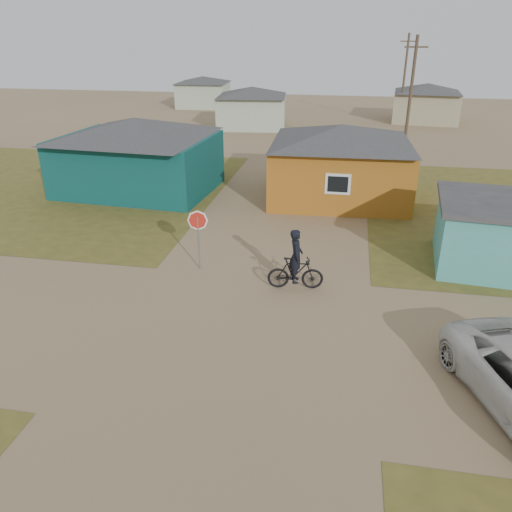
{
  "coord_description": "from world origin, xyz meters",
  "views": [
    {
      "loc": [
        2.79,
        -12.09,
        8.3
      ],
      "look_at": [
        0.03,
        3.0,
        1.3
      ],
      "focal_mm": 35.0,
      "sensor_mm": 36.0,
      "label": 1
    }
  ],
  "objects": [
    {
      "name": "grass_nw",
      "position": [
        -14.0,
        13.0,
        0.01
      ],
      "size": [
        20.0,
        18.0,
        0.0
      ],
      "primitive_type": "cube",
      "color": "brown",
      "rests_on": "ground"
    },
    {
      "name": "house_teal",
      "position": [
        -8.5,
        13.5,
        2.05
      ],
      "size": [
        8.93,
        7.08,
        4.0
      ],
      "color": "#0A3A3A",
      "rests_on": "ground"
    },
    {
      "name": "utility_pole_near",
      "position": [
        6.5,
        22.0,
        4.14
      ],
      "size": [
        1.4,
        0.2,
        8.0
      ],
      "color": "#4C3C2E",
      "rests_on": "ground"
    },
    {
      "name": "cyclist",
      "position": [
        1.35,
        3.39,
        0.8
      ],
      "size": [
        2.0,
        0.79,
        2.2
      ],
      "color": "black",
      "rests_on": "ground"
    },
    {
      "name": "house_pale_west",
      "position": [
        -6.0,
        34.0,
        1.86
      ],
      "size": [
        7.04,
        6.15,
        3.6
      ],
      "color": "#A5B59B",
      "rests_on": "ground"
    },
    {
      "name": "house_beige_east",
      "position": [
        10.0,
        40.0,
        1.86
      ],
      "size": [
        6.95,
        6.05,
        3.6
      ],
      "color": "gray",
      "rests_on": "ground"
    },
    {
      "name": "utility_pole_far",
      "position": [
        7.5,
        38.0,
        4.14
      ],
      "size": [
        1.4,
        0.2,
        8.0
      ],
      "color": "#4C3C2E",
      "rests_on": "ground"
    },
    {
      "name": "ground",
      "position": [
        0.0,
        0.0,
        0.0
      ],
      "size": [
        120.0,
        120.0,
        0.0
      ],
      "primitive_type": "plane",
      "color": "#927754"
    },
    {
      "name": "house_pale_north",
      "position": [
        -14.0,
        46.0,
        1.75
      ],
      "size": [
        6.28,
        5.81,
        3.4
      ],
      "color": "#A5B59B",
      "rests_on": "ground"
    },
    {
      "name": "stop_sign",
      "position": [
        -2.37,
        4.3,
        1.72
      ],
      "size": [
        0.75,
        0.23,
        2.33
      ],
      "color": "gray",
      "rests_on": "ground"
    },
    {
      "name": "house_yellow",
      "position": [
        2.5,
        14.0,
        2.0
      ],
      "size": [
        7.72,
        6.76,
        3.9
      ],
      "color": "#A05F18",
      "rests_on": "ground"
    }
  ]
}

